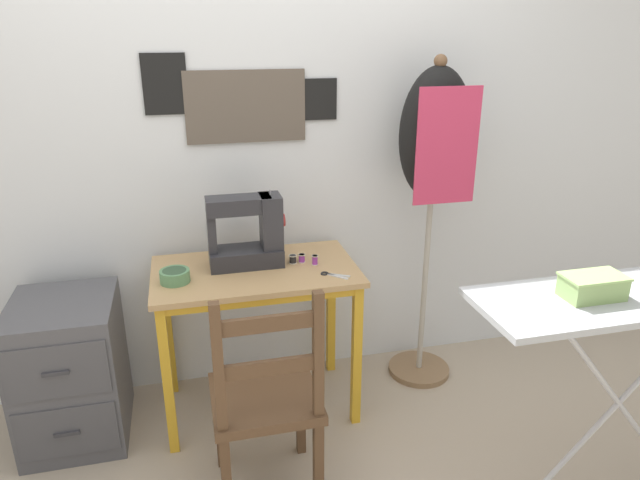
{
  "coord_description": "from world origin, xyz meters",
  "views": [
    {
      "loc": [
        -0.27,
        -2.06,
        1.74
      ],
      "look_at": [
        0.29,
        0.24,
        0.85
      ],
      "focal_mm": 32.0,
      "sensor_mm": 36.0,
      "label": 1
    }
  ],
  "objects_px": {
    "thread_spool_mid_table": "(302,258)",
    "filing_cabinet": "(71,371)",
    "thread_spool_near_machine": "(293,259)",
    "thread_spool_far_edge": "(315,260)",
    "ironing_board": "(640,304)",
    "fabric_bowl": "(175,276)",
    "scissors": "(331,275)",
    "dress_form": "(434,151)",
    "storage_box": "(593,286)",
    "wooden_chair": "(266,400)",
    "sewing_machine": "(250,233)"
  },
  "relations": [
    {
      "from": "sewing_machine",
      "to": "scissors",
      "type": "xyz_separation_m",
      "value": [
        0.32,
        -0.2,
        -0.15
      ]
    },
    {
      "from": "sewing_machine",
      "to": "thread_spool_mid_table",
      "type": "height_order",
      "value": "sewing_machine"
    },
    {
      "from": "thread_spool_mid_table",
      "to": "storage_box",
      "type": "height_order",
      "value": "storage_box"
    },
    {
      "from": "fabric_bowl",
      "to": "thread_spool_near_machine",
      "type": "height_order",
      "value": "fabric_bowl"
    },
    {
      "from": "fabric_bowl",
      "to": "scissors",
      "type": "relative_size",
      "value": 1.04
    },
    {
      "from": "storage_box",
      "to": "wooden_chair",
      "type": "bearing_deg",
      "value": 162.68
    },
    {
      "from": "sewing_machine",
      "to": "dress_form",
      "type": "xyz_separation_m",
      "value": [
        0.87,
        0.03,
        0.32
      ]
    },
    {
      "from": "fabric_bowl",
      "to": "thread_spool_near_machine",
      "type": "distance_m",
      "value": 0.53
    },
    {
      "from": "sewing_machine",
      "to": "storage_box",
      "type": "bearing_deg",
      "value": -42.55
    },
    {
      "from": "thread_spool_mid_table",
      "to": "filing_cabinet",
      "type": "xyz_separation_m",
      "value": [
        -1.04,
        -0.03,
        -0.42
      ]
    },
    {
      "from": "thread_spool_far_edge",
      "to": "storage_box",
      "type": "relative_size",
      "value": 0.21
    },
    {
      "from": "storage_box",
      "to": "ironing_board",
      "type": "bearing_deg",
      "value": -0.4
    },
    {
      "from": "filing_cabinet",
      "to": "ironing_board",
      "type": "bearing_deg",
      "value": -23.41
    },
    {
      "from": "wooden_chair",
      "to": "ironing_board",
      "type": "bearing_deg",
      "value": -14.68
    },
    {
      "from": "fabric_bowl",
      "to": "ironing_board",
      "type": "bearing_deg",
      "value": -27.83
    },
    {
      "from": "storage_box",
      "to": "thread_spool_near_machine",
      "type": "bearing_deg",
      "value": 132.65
    },
    {
      "from": "filing_cabinet",
      "to": "dress_form",
      "type": "xyz_separation_m",
      "value": [
        1.69,
        0.08,
        0.87
      ]
    },
    {
      "from": "fabric_bowl",
      "to": "dress_form",
      "type": "relative_size",
      "value": 0.08
    },
    {
      "from": "thread_spool_far_edge",
      "to": "storage_box",
      "type": "height_order",
      "value": "storage_box"
    },
    {
      "from": "scissors",
      "to": "sewing_machine",
      "type": "bearing_deg",
      "value": 147.87
    },
    {
      "from": "thread_spool_near_machine",
      "to": "thread_spool_far_edge",
      "type": "xyz_separation_m",
      "value": [
        0.09,
        -0.04,
        0.0
      ]
    },
    {
      "from": "storage_box",
      "to": "scissors",
      "type": "bearing_deg",
      "value": 133.63
    },
    {
      "from": "thread_spool_far_edge",
      "to": "sewing_machine",
      "type": "bearing_deg",
      "value": 165.67
    },
    {
      "from": "sewing_machine",
      "to": "ironing_board",
      "type": "height_order",
      "value": "sewing_machine"
    },
    {
      "from": "wooden_chair",
      "to": "filing_cabinet",
      "type": "height_order",
      "value": "wooden_chair"
    },
    {
      "from": "dress_form",
      "to": "ironing_board",
      "type": "relative_size",
      "value": 1.36
    },
    {
      "from": "sewing_machine",
      "to": "ironing_board",
      "type": "relative_size",
      "value": 0.29
    },
    {
      "from": "thread_spool_near_machine",
      "to": "ironing_board",
      "type": "relative_size",
      "value": 0.03
    },
    {
      "from": "thread_spool_near_machine",
      "to": "wooden_chair",
      "type": "relative_size",
      "value": 0.04
    },
    {
      "from": "thread_spool_near_machine",
      "to": "storage_box",
      "type": "height_order",
      "value": "storage_box"
    },
    {
      "from": "ironing_board",
      "to": "thread_spool_mid_table",
      "type": "bearing_deg",
      "value": 137.71
    },
    {
      "from": "thread_spool_near_machine",
      "to": "ironing_board",
      "type": "bearing_deg",
      "value": -41.09
    },
    {
      "from": "wooden_chair",
      "to": "storage_box",
      "type": "relative_size",
      "value": 4.44
    },
    {
      "from": "filing_cabinet",
      "to": "dress_form",
      "type": "distance_m",
      "value": 1.9
    },
    {
      "from": "sewing_machine",
      "to": "fabric_bowl",
      "type": "distance_m",
      "value": 0.38
    },
    {
      "from": "wooden_chair",
      "to": "filing_cabinet",
      "type": "bearing_deg",
      "value": 144.61
    },
    {
      "from": "filing_cabinet",
      "to": "ironing_board",
      "type": "relative_size",
      "value": 0.55
    },
    {
      "from": "ironing_board",
      "to": "storage_box",
      "type": "xyz_separation_m",
      "value": [
        -0.21,
        0.0,
        0.09
      ]
    },
    {
      "from": "fabric_bowl",
      "to": "ironing_board",
      "type": "relative_size",
      "value": 0.1
    },
    {
      "from": "fabric_bowl",
      "to": "thread_spool_far_edge",
      "type": "height_order",
      "value": "fabric_bowl"
    },
    {
      "from": "scissors",
      "to": "thread_spool_mid_table",
      "type": "relative_size",
      "value": 3.13
    },
    {
      "from": "thread_spool_mid_table",
      "to": "dress_form",
      "type": "height_order",
      "value": "dress_form"
    },
    {
      "from": "scissors",
      "to": "storage_box",
      "type": "relative_size",
      "value": 0.58
    },
    {
      "from": "fabric_bowl",
      "to": "scissors",
      "type": "xyz_separation_m",
      "value": [
        0.65,
        -0.09,
        -0.03
      ]
    },
    {
      "from": "scissors",
      "to": "dress_form",
      "type": "xyz_separation_m",
      "value": [
        0.55,
        0.23,
        0.47
      ]
    },
    {
      "from": "fabric_bowl",
      "to": "dress_form",
      "type": "height_order",
      "value": "dress_form"
    },
    {
      "from": "thread_spool_near_machine",
      "to": "thread_spool_mid_table",
      "type": "height_order",
      "value": "same"
    },
    {
      "from": "dress_form",
      "to": "ironing_board",
      "type": "height_order",
      "value": "dress_form"
    },
    {
      "from": "thread_spool_far_edge",
      "to": "wooden_chair",
      "type": "height_order",
      "value": "wooden_chair"
    },
    {
      "from": "thread_spool_near_machine",
      "to": "filing_cabinet",
      "type": "relative_size",
      "value": 0.06
    }
  ]
}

